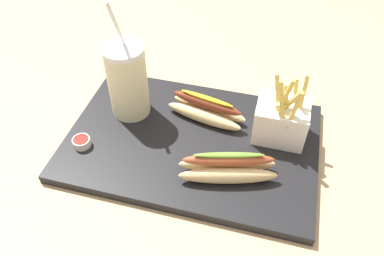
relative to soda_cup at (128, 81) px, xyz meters
The scene contains 7 objects.
ground_plane 0.19m from the soda_cup, 161.84° to the left, with size 2.40×2.40×0.02m, color tan.
food_tray 0.18m from the soda_cup, 161.84° to the left, with size 0.50×0.33×0.02m, color black.
soda_cup is the anchor object (origin of this frame).
fries_basket 0.32m from the soda_cup, behind, with size 0.10×0.08×0.15m.
hot_dog_1 0.27m from the soda_cup, 152.37° to the left, with size 0.19×0.10×0.06m.
hot_dog_2 0.17m from the soda_cup, behind, with size 0.17×0.09×0.06m.
ketchup_cup_1 0.15m from the soda_cup, 64.92° to the left, with size 0.03×0.03×0.02m.
Camera 1 is at (-0.14, 0.52, 0.59)m, focal length 36.17 mm.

